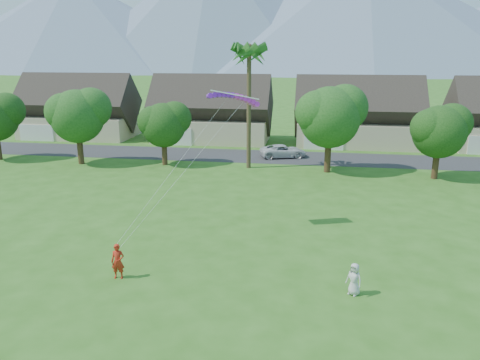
% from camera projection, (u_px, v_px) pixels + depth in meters
% --- Properties ---
extents(ground, '(500.00, 500.00, 0.00)m').
position_uv_depth(ground, '(206.00, 319.00, 21.05)').
color(ground, '#2D6019').
rests_on(ground, ground).
extents(street, '(90.00, 7.00, 0.01)m').
position_uv_depth(street, '(272.00, 157.00, 53.43)').
color(street, '#2D2D30').
rests_on(street, ground).
extents(kite_flyer, '(0.75, 0.54, 1.92)m').
position_uv_depth(kite_flyer, '(118.00, 261.00, 24.65)').
color(kite_flyer, red).
rests_on(kite_flyer, ground).
extents(watcher, '(0.96, 0.89, 1.65)m').
position_uv_depth(watcher, '(354.00, 279.00, 23.02)').
color(watcher, beige).
rests_on(watcher, ground).
extents(parked_car, '(5.68, 3.83, 1.45)m').
position_uv_depth(parked_car, '(283.00, 151.00, 53.06)').
color(parked_car, silver).
rests_on(parked_car, ground).
extents(mountain_ridge, '(540.00, 240.00, 70.00)m').
position_uv_depth(mountain_ridge, '(328.00, 19.00, 259.37)').
color(mountain_ridge, slate).
rests_on(mountain_ridge, ground).
extents(houses_row, '(72.75, 8.19, 8.86)m').
position_uv_depth(houses_row, '(283.00, 116.00, 61.01)').
color(houses_row, beige).
rests_on(houses_row, ground).
extents(tree_row, '(62.27, 6.67, 8.45)m').
position_uv_depth(tree_row, '(257.00, 122.00, 46.51)').
color(tree_row, '#47301C').
rests_on(tree_row, ground).
extents(fan_palm, '(3.00, 3.00, 13.80)m').
position_uv_depth(fan_palm, '(249.00, 50.00, 45.35)').
color(fan_palm, '#4C3D26').
rests_on(fan_palm, ground).
extents(parafoil_kite, '(3.51, 1.46, 0.50)m').
position_uv_depth(parafoil_kite, '(234.00, 96.00, 29.86)').
color(parafoil_kite, purple).
rests_on(parafoil_kite, ground).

